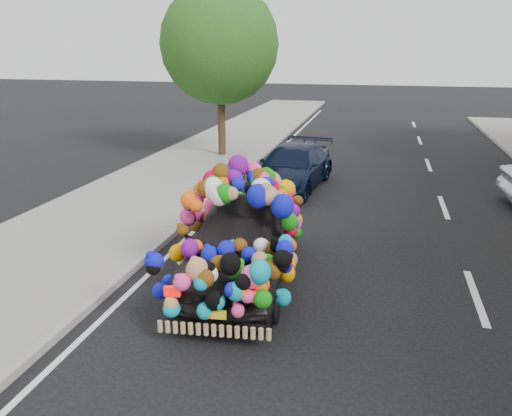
# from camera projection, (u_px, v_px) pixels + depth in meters

# --- Properties ---
(ground) EXTENTS (100.00, 100.00, 0.00)m
(ground) POSITION_uv_depth(u_px,v_px,m) (263.00, 274.00, 9.03)
(ground) COLOR black
(ground) RESTS_ON ground
(sidewalk) EXTENTS (4.00, 60.00, 0.12)m
(sidewalk) POSITION_uv_depth(u_px,v_px,m) (55.00, 249.00, 10.00)
(sidewalk) COLOR gray
(sidewalk) RESTS_ON ground
(kerb) EXTENTS (0.15, 60.00, 0.13)m
(kerb) POSITION_uv_depth(u_px,v_px,m) (144.00, 258.00, 9.55)
(kerb) COLOR gray
(kerb) RESTS_ON ground
(lane_markings) EXTENTS (6.00, 50.00, 0.01)m
(lane_markings) POSITION_uv_depth(u_px,v_px,m) (476.00, 296.00, 8.20)
(lane_markings) COLOR silver
(lane_markings) RESTS_ON ground
(tree_near_sidewalk) EXTENTS (4.20, 4.20, 6.13)m
(tree_near_sidewalk) POSITION_uv_depth(u_px,v_px,m) (220.00, 44.00, 17.45)
(tree_near_sidewalk) COLOR #332114
(tree_near_sidewalk) RESTS_ON ground
(plush_art_car) EXTENTS (2.48, 4.55, 2.07)m
(plush_art_car) POSITION_uv_depth(u_px,v_px,m) (240.00, 223.00, 8.53)
(plush_art_car) COLOR black
(plush_art_car) RESTS_ON ground
(navy_sedan) EXTENTS (2.19, 4.35, 1.21)m
(navy_sedan) POSITION_uv_depth(u_px,v_px,m) (292.00, 167.00, 14.44)
(navy_sedan) COLOR black
(navy_sedan) RESTS_ON ground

